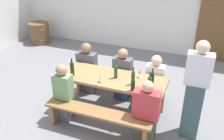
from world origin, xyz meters
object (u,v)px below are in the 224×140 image
object	(u,v)px
wine_bottle_3	(152,80)
wine_glass_0	(140,71)
seated_guest_near_1	(146,113)
wine_barrel	(39,33)
bench_far	(123,80)
bench_near	(97,116)
wine_bottle_4	(149,84)
wooden_door	(216,23)
wine_bottle_2	(133,85)
wine_bottle_0	(116,71)
standing_host	(195,93)
seated_guest_far_2	(155,82)
tasting_table	(112,81)
seated_guest_far_1	(122,76)
wine_glass_1	(101,77)
wine_bottle_5	(72,69)
wine_bottle_1	(133,78)
seated_guest_near_0	(64,94)
seated_guest_far_0	(87,69)

from	to	relation	value
wine_bottle_3	wine_glass_0	bearing A→B (deg)	138.90
seated_guest_near_1	wine_bottle_3	bearing A→B (deg)	4.75
wine_barrel	bench_far	bearing A→B (deg)	-29.23
bench_near	wine_bottle_4	world-z (taller)	wine_bottle_4
wooden_door	wine_bottle_4	bearing A→B (deg)	-105.08
wine_bottle_2	wine_bottle_3	world-z (taller)	wine_bottle_3
wine_bottle_0	standing_host	xyz separation A→B (m)	(1.38, -0.14, -0.06)
seated_guest_far_2	wooden_door	bearing A→B (deg)	160.39
tasting_table	seated_guest_far_1	world-z (taller)	seated_guest_far_1
wine_bottle_4	wine_bottle_3	bearing A→B (deg)	87.46
bench_near	wine_bottle_0	world-z (taller)	wine_bottle_0
wine_bottle_0	seated_guest_far_1	distance (m)	0.62
seated_guest_near_1	seated_guest_far_1	size ratio (longest dim) A/B	0.99
wine_bottle_3	wine_barrel	world-z (taller)	wine_bottle_3
wine_glass_1	wine_bottle_5	bearing A→B (deg)	175.31
wine_glass_0	standing_host	bearing A→B (deg)	-18.15
wine_bottle_1	seated_guest_far_1	size ratio (longest dim) A/B	0.30
bench_far	seated_guest_far_2	xyz separation A→B (m)	(0.69, -0.15, 0.17)
wine_bottle_1	wine_bottle_4	xyz separation A→B (m)	(0.31, -0.10, 0.01)
seated_guest_near_1	tasting_table	bearing A→B (deg)	56.52
wine_glass_0	wine_barrel	distance (m)	4.82
wine_bottle_5	wine_bottle_0	bearing A→B (deg)	13.47
standing_host	wine_glass_0	bearing A→B (deg)	-18.15
wine_bottle_4	seated_guest_far_1	world-z (taller)	seated_guest_far_1
wine_bottle_4	seated_guest_far_2	world-z (taller)	wine_bottle_4
wine_glass_1	seated_guest_near_0	bearing A→B (deg)	-154.29
wine_glass_0	wooden_door	bearing A→B (deg)	68.80
wine_bottle_4	tasting_table	bearing A→B (deg)	164.65
bench_far	seated_guest_far_0	xyz separation A→B (m)	(-0.77, -0.15, 0.18)
seated_guest_near_1	standing_host	size ratio (longest dim) A/B	0.65
wine_bottle_1	wine_bottle_3	distance (m)	0.32
wine_bottle_4	seated_guest_near_1	bearing A→B (deg)	-81.79
bench_far	wine_bottle_3	xyz separation A→B (m)	(0.74, -0.72, 0.53)
bench_far	seated_guest_far_1	bearing A→B (deg)	-80.34
bench_far	seated_guest_far_2	size ratio (longest dim) A/B	1.73
seated_guest_far_2	bench_far	bearing A→B (deg)	-102.24
wine_bottle_3	wine_barrel	xyz separation A→B (m)	(-4.35, 2.74, -0.55)
standing_host	wooden_door	bearing A→B (deg)	-93.75
bench_far	seated_guest_near_1	xyz separation A→B (m)	(0.78, -1.19, 0.16)
wine_bottle_0	wine_glass_1	xyz separation A→B (m)	(-0.19, -0.24, -0.03)
wine_glass_1	seated_guest_near_0	distance (m)	0.73
tasting_table	seated_guest_far_2	distance (m)	0.88
bench_far	wine_barrel	world-z (taller)	wine_barrel
wine_bottle_2	seated_guest_near_1	xyz separation A→B (m)	(0.30, -0.22, -0.35)
wooden_door	wine_bottle_2	size ratio (longest dim) A/B	7.24
bench_near	wine_glass_0	size ratio (longest dim) A/B	10.88
seated_guest_far_2	standing_host	xyz separation A→B (m)	(0.76, -0.65, 0.31)
bench_far	standing_host	xyz separation A→B (m)	(1.45, -0.80, 0.47)
wine_glass_1	wine_bottle_0	bearing A→B (deg)	50.58
tasting_table	standing_host	distance (m)	1.47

